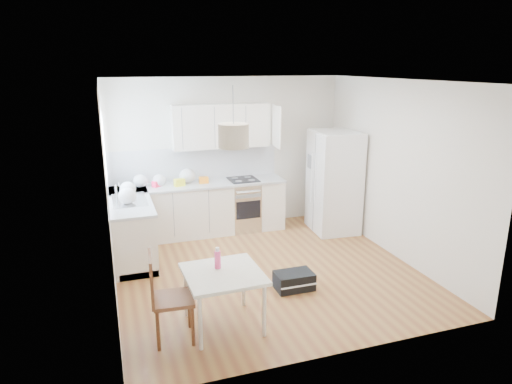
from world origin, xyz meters
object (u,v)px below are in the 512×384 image
dining_table (223,278)px  dining_chair (173,297)px  gym_bag (294,281)px  refrigerator (335,182)px

dining_table → dining_chair: dining_chair is taller
dining_table → gym_bag: 1.34m
refrigerator → gym_bag: 2.58m
refrigerator → gym_bag: bearing=-125.2°
dining_table → gym_bag: bearing=25.5°
refrigerator → gym_bag: refrigerator is taller
dining_chair → dining_table: bearing=12.1°
refrigerator → dining_table: refrigerator is taller
refrigerator → dining_chair: bearing=-137.6°
refrigerator → dining_table: 3.65m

